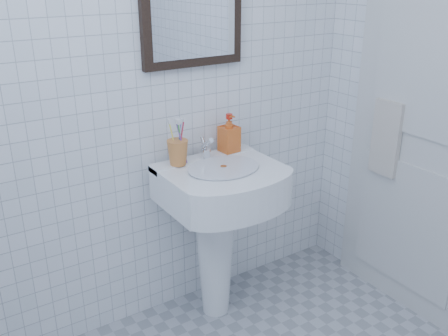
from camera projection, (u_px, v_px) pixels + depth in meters
wall_back at (150, 68)px, 2.19m from camera, size 2.20×0.02×2.50m
washbasin at (218, 216)px, 2.38m from camera, size 0.54×0.39×0.83m
faucet at (206, 149)px, 2.35m from camera, size 0.05×0.10×0.11m
toothbrush_cup at (178, 152)px, 2.27m from camera, size 0.13×0.13×0.12m
soap_dispenser at (229, 133)px, 2.42m from camera, size 0.09×0.09×0.19m
bathroom_door at (424, 120)px, 2.32m from camera, size 0.04×0.80×2.00m
towel_ring at (393, 103)px, 2.43m from camera, size 0.01×0.18×0.18m
hand_towel at (386, 138)px, 2.48m from camera, size 0.03×0.16×0.38m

